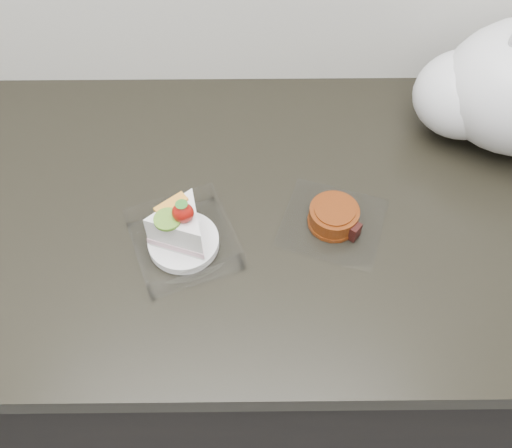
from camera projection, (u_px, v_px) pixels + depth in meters
counter at (210, 327)px, 1.29m from camera, size 2.04×0.64×0.90m
cake_tray at (182, 235)px, 0.85m from camera, size 0.19×0.19×0.12m
mooncake_wrap at (334, 218)px, 0.89m from camera, size 0.19×0.19×0.04m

